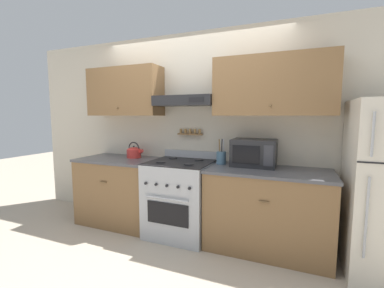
# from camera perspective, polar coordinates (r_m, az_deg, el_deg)

# --- Properties ---
(ground_plane) EXTENTS (16.00, 16.00, 0.00)m
(ground_plane) POSITION_cam_1_polar(r_m,az_deg,el_deg) (3.18, -5.15, -21.45)
(ground_plane) COLOR #B2A38E
(wall_back) EXTENTS (5.20, 0.46, 2.55)m
(wall_back) POSITION_cam_1_polar(r_m,az_deg,el_deg) (3.38, 0.38, 5.86)
(wall_back) COLOR beige
(wall_back) RESTS_ON ground_plane
(counter_left) EXTENTS (1.09, 0.69, 0.90)m
(counter_left) POSITION_cam_1_polar(r_m,az_deg,el_deg) (3.75, -15.57, -9.83)
(counter_left) COLOR brown
(counter_left) RESTS_ON ground_plane
(counter_right) EXTENTS (1.32, 0.69, 0.90)m
(counter_right) POSITION_cam_1_polar(r_m,az_deg,el_deg) (3.03, 16.36, -13.80)
(counter_right) COLOR brown
(counter_right) RESTS_ON ground_plane
(stove_range) EXTENTS (0.75, 0.73, 1.01)m
(stove_range) POSITION_cam_1_polar(r_m,az_deg,el_deg) (3.26, -2.58, -11.83)
(stove_range) COLOR #ADAFB5
(stove_range) RESTS_ON ground_plane
(tea_kettle) EXTENTS (0.25, 0.20, 0.22)m
(tea_kettle) POSITION_cam_1_polar(r_m,az_deg,el_deg) (3.66, -12.74, -1.74)
(tea_kettle) COLOR red
(tea_kettle) RESTS_ON counter_left
(microwave) EXTENTS (0.50, 0.36, 0.31)m
(microwave) POSITION_cam_1_polar(r_m,az_deg,el_deg) (3.05, 13.59, -1.90)
(microwave) COLOR #232326
(microwave) RESTS_ON counter_right
(utensil_crock) EXTENTS (0.12, 0.12, 0.31)m
(utensil_crock) POSITION_cam_1_polar(r_m,az_deg,el_deg) (3.12, 6.51, -2.95)
(utensil_crock) COLOR slate
(utensil_crock) RESTS_ON counter_right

